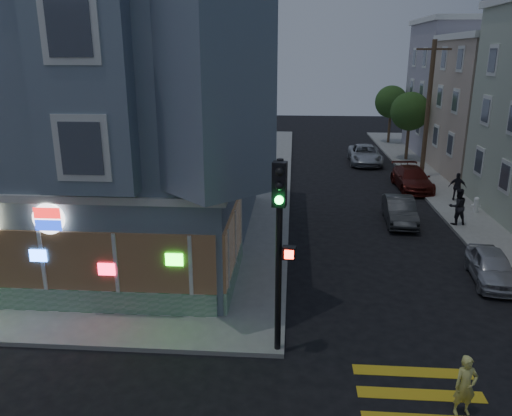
# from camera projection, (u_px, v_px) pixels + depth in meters

# --- Properties ---
(ground) EXTENTS (120.00, 120.00, 0.00)m
(ground) POSITION_uv_depth(u_px,v_px,m) (162.00, 400.00, 12.48)
(ground) COLOR black
(ground) RESTS_ON ground
(sidewalk_nw) EXTENTS (33.00, 42.00, 0.15)m
(sidewalk_nw) POSITION_uv_depth(u_px,v_px,m) (57.00, 175.00, 35.32)
(sidewalk_nw) COLOR gray
(sidewalk_nw) RESTS_ON ground
(corner_building) EXTENTS (14.60, 14.60, 11.40)m
(corner_building) POSITION_uv_depth(u_px,v_px,m) (83.00, 113.00, 21.64)
(corner_building) COLOR slate
(corner_building) RESTS_ON sidewalk_nw
(row_house_d) EXTENTS (12.00, 8.60, 10.50)m
(row_house_d) POSITION_uv_depth(u_px,v_px,m) (490.00, 89.00, 41.85)
(row_house_d) COLOR #9B94A3
(row_house_d) RESTS_ON sidewalk_ne
(utility_pole) EXTENTS (2.20, 0.30, 9.00)m
(utility_pole) POSITION_uv_depth(u_px,v_px,m) (428.00, 108.00, 33.04)
(utility_pole) COLOR #4C3826
(utility_pole) RESTS_ON sidewalk_ne
(street_tree_near) EXTENTS (3.00, 3.00, 5.30)m
(street_tree_near) POSITION_uv_depth(u_px,v_px,m) (410.00, 112.00, 39.00)
(street_tree_near) COLOR #4C3826
(street_tree_near) RESTS_ON sidewalk_ne
(street_tree_far) EXTENTS (3.00, 3.00, 5.30)m
(street_tree_far) POSITION_uv_depth(u_px,v_px,m) (391.00, 102.00, 46.61)
(street_tree_far) COLOR #4C3826
(street_tree_far) RESTS_ON sidewalk_ne
(running_child) EXTENTS (0.62, 0.46, 1.54)m
(running_child) POSITION_uv_depth(u_px,v_px,m) (465.00, 386.00, 11.81)
(running_child) COLOR #DCDB70
(running_child) RESTS_ON ground
(pedestrian_a) EXTENTS (1.02, 0.86, 1.83)m
(pedestrian_a) POSITION_uv_depth(u_px,v_px,m) (458.00, 206.00, 24.61)
(pedestrian_a) COLOR black
(pedestrian_a) RESTS_ON sidewalk_ne
(pedestrian_b) EXTENTS (1.02, 0.63, 1.62)m
(pedestrian_b) POSITION_uv_depth(u_px,v_px,m) (457.00, 187.00, 28.65)
(pedestrian_b) COLOR black
(pedestrian_b) RESTS_ON sidewalk_ne
(parked_car_a) EXTENTS (1.83, 3.71, 1.22)m
(parked_car_a) POSITION_uv_depth(u_px,v_px,m) (492.00, 267.00, 18.80)
(parked_car_a) COLOR #B4B6BC
(parked_car_a) RESTS_ON ground
(parked_car_b) EXTENTS (1.61, 4.07, 1.32)m
(parked_car_b) POSITION_uv_depth(u_px,v_px,m) (400.00, 211.00, 25.33)
(parked_car_b) COLOR #343638
(parked_car_b) RESTS_ON ground
(parked_car_c) EXTENTS (2.11, 4.86, 1.39)m
(parked_car_c) POSITION_uv_depth(u_px,v_px,m) (412.00, 179.00, 31.62)
(parked_car_c) COLOR #551813
(parked_car_c) RESTS_ON ground
(parked_car_d) EXTENTS (2.53, 5.24, 1.44)m
(parked_car_d) POSITION_uv_depth(u_px,v_px,m) (365.00, 155.00, 38.99)
(parked_car_d) COLOR #B0B4BB
(parked_car_d) RESTS_ON ground
(traffic_signal) EXTENTS (0.67, 0.62, 5.57)m
(traffic_signal) POSITION_uv_depth(u_px,v_px,m) (280.00, 227.00, 13.17)
(traffic_signal) COLOR black
(traffic_signal) RESTS_ON sidewalk_nw
(fire_hydrant) EXTENTS (0.49, 0.28, 0.85)m
(fire_hydrant) POSITION_uv_depth(u_px,v_px,m) (476.00, 204.00, 26.61)
(fire_hydrant) COLOR white
(fire_hydrant) RESTS_ON sidewalk_ne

